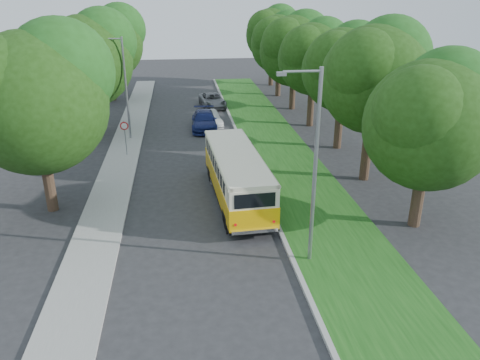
{
  "coord_description": "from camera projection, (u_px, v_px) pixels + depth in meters",
  "views": [
    {
      "loc": [
        -0.73,
        -18.81,
        10.53
      ],
      "look_at": [
        2.11,
        3.14,
        1.5
      ],
      "focal_mm": 35.0,
      "sensor_mm": 36.0,
      "label": 1
    }
  ],
  "objects": [
    {
      "name": "car_grey",
      "position": [
        212.0,
        100.0,
        45.06
      ],
      "size": [
        2.61,
        4.85,
        1.29
      ],
      "primitive_type": "imported",
      "rotation": [
        0.0,
        0.0,
        0.1
      ],
      "color": "slate",
      "rests_on": "ground"
    },
    {
      "name": "vintage_bus",
      "position": [
        237.0,
        177.0,
        24.63
      ],
      "size": [
        2.86,
        9.34,
        2.74
      ],
      "primitive_type": null,
      "rotation": [
        0.0,
        0.0,
        0.05
      ],
      "color": "#FCB907",
      "rests_on": "ground"
    },
    {
      "name": "treeline",
      "position": [
        229.0,
        54.0,
        35.99
      ],
      "size": [
        24.27,
        41.91,
        9.46
      ],
      "color": "#332319",
      "rests_on": "ground"
    },
    {
      "name": "grass_verge",
      "position": [
        303.0,
        188.0,
        26.61
      ],
      "size": [
        4.5,
        70.0,
        0.13
      ],
      "primitive_type": "cube",
      "color": "#184913",
      "rests_on": "ground"
    },
    {
      "name": "warning_sign",
      "position": [
        125.0,
        132.0,
        31.15
      ],
      "size": [
        0.56,
        0.1,
        2.5
      ],
      "color": "gray",
      "rests_on": "ground"
    },
    {
      "name": "lamppost_far",
      "position": [
        124.0,
        85.0,
        33.92
      ],
      "size": [
        1.71,
        0.16,
        7.5
      ],
      "color": "gray",
      "rests_on": "ground"
    },
    {
      "name": "car_blue",
      "position": [
        204.0,
        120.0,
        37.84
      ],
      "size": [
        2.22,
        5.0,
        1.43
      ],
      "primitive_type": "imported",
      "rotation": [
        0.0,
        0.0,
        -0.05
      ],
      "color": "#121C52",
      "rests_on": "ground"
    },
    {
      "name": "curb",
      "position": [
        262.0,
        190.0,
        26.33
      ],
      "size": [
        0.2,
        70.0,
        0.15
      ],
      "primitive_type": "cube",
      "color": "gray",
      "rests_on": "ground"
    },
    {
      "name": "ground",
      "position": [
        203.0,
        238.0,
        21.34
      ],
      "size": [
        120.0,
        120.0,
        0.0
      ],
      "primitive_type": "plane",
      "color": "#27272A",
      "rests_on": "ground"
    },
    {
      "name": "lamppost_near",
      "position": [
        313.0,
        163.0,
        17.89
      ],
      "size": [
        1.71,
        0.16,
        8.0
      ],
      "color": "gray",
      "rests_on": "ground"
    },
    {
      "name": "car_white",
      "position": [
        209.0,
        119.0,
        38.63
      ],
      "size": [
        2.18,
        4.06,
        1.27
      ],
      "primitive_type": "imported",
      "rotation": [
        0.0,
        0.0,
        0.23
      ],
      "color": "silver",
      "rests_on": "ground"
    },
    {
      "name": "car_silver",
      "position": [
        231.0,
        165.0,
        28.25
      ],
      "size": [
        3.1,
        4.6,
        1.45
      ],
      "primitive_type": "imported",
      "rotation": [
        0.0,
        0.0,
        -0.36
      ],
      "color": "#BBBBC1",
      "rests_on": "ground"
    },
    {
      "name": "sidewalk",
      "position": [
        109.0,
        198.0,
        25.33
      ],
      "size": [
        2.2,
        70.0,
        0.12
      ],
      "primitive_type": "cube",
      "color": "gray",
      "rests_on": "ground"
    }
  ]
}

